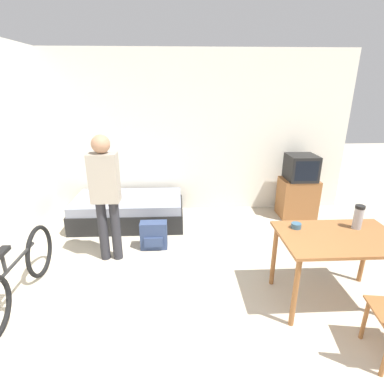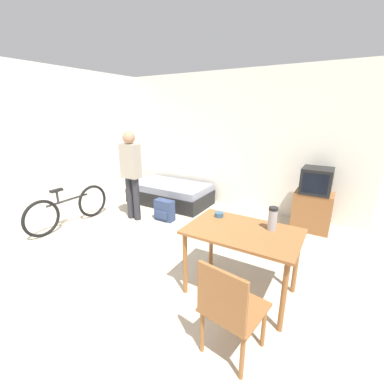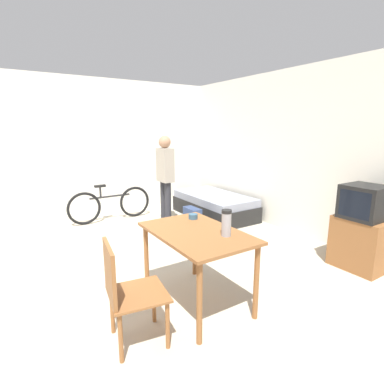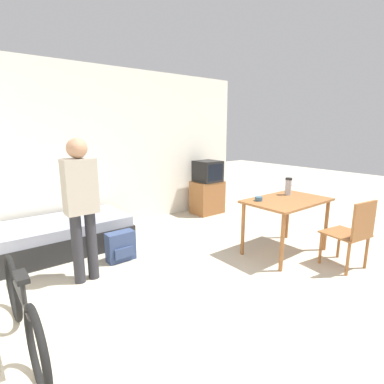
{
  "view_description": "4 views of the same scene",
  "coord_description": "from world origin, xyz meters",
  "px_view_note": "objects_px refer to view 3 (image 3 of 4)",
  "views": [
    {
      "loc": [
        -0.13,
        -1.14,
        2.16
      ],
      "look_at": [
        0.03,
        2.26,
        0.93
      ],
      "focal_mm": 28.0,
      "sensor_mm": 36.0,
      "label": 1
    },
    {
      "loc": [
        2.22,
        -0.97,
        1.95
      ],
      "look_at": [
        0.46,
        1.97,
        0.86
      ],
      "focal_mm": 24.0,
      "sensor_mm": 36.0,
      "label": 2
    },
    {
      "loc": [
        3.74,
        -0.15,
        1.75
      ],
      "look_at": [
        0.36,
        2.01,
        0.89
      ],
      "focal_mm": 28.0,
      "sensor_mm": 36.0,
      "label": 3
    },
    {
      "loc": [
        -2.04,
        -0.91,
        1.72
      ],
      "look_at": [
        0.46,
        2.24,
        0.85
      ],
      "focal_mm": 28.0,
      "sensor_mm": 36.0,
      "label": 4
    }
  ],
  "objects_px": {
    "bicycle": "(110,204)",
    "wooden_chair": "(125,289)",
    "dining_table": "(197,241)",
    "mate_bowl": "(193,216)",
    "backpack": "(192,219)",
    "daybed": "(214,205)",
    "person_standing": "(165,174)",
    "thermos_flask": "(226,222)",
    "tv": "(361,229)"
  },
  "relations": [
    {
      "from": "bicycle",
      "to": "wooden_chair",
      "type": "bearing_deg",
      "value": -15.61
    },
    {
      "from": "dining_table",
      "to": "mate_bowl",
      "type": "relative_size",
      "value": 11.49
    },
    {
      "from": "dining_table",
      "to": "bicycle",
      "type": "height_order",
      "value": "dining_table"
    },
    {
      "from": "backpack",
      "to": "wooden_chair",
      "type": "bearing_deg",
      "value": -43.24
    },
    {
      "from": "backpack",
      "to": "bicycle",
      "type": "bearing_deg",
      "value": -141.46
    },
    {
      "from": "bicycle",
      "to": "dining_table",
      "type": "bearing_deg",
      "value": -2.52
    },
    {
      "from": "daybed",
      "to": "backpack",
      "type": "xyz_separation_m",
      "value": [
        0.46,
        -0.83,
        -0.03
      ]
    },
    {
      "from": "person_standing",
      "to": "mate_bowl",
      "type": "bearing_deg",
      "value": -19.72
    },
    {
      "from": "thermos_flask",
      "to": "bicycle",
      "type": "bearing_deg",
      "value": -179.66
    },
    {
      "from": "mate_bowl",
      "to": "backpack",
      "type": "distance_m",
      "value": 1.93
    },
    {
      "from": "dining_table",
      "to": "daybed",
      "type": "bearing_deg",
      "value": 139.94
    },
    {
      "from": "backpack",
      "to": "daybed",
      "type": "bearing_deg",
      "value": 119.33
    },
    {
      "from": "daybed",
      "to": "person_standing",
      "type": "relative_size",
      "value": 1.08
    },
    {
      "from": "bicycle",
      "to": "person_standing",
      "type": "distance_m",
      "value": 1.27
    },
    {
      "from": "bicycle",
      "to": "thermos_flask",
      "type": "bearing_deg",
      "value": 0.34
    },
    {
      "from": "person_standing",
      "to": "daybed",
      "type": "bearing_deg",
      "value": 86.11
    },
    {
      "from": "dining_table",
      "to": "wooden_chair",
      "type": "xyz_separation_m",
      "value": [
        0.2,
        -0.81,
        -0.17
      ]
    },
    {
      "from": "daybed",
      "to": "wooden_chair",
      "type": "relative_size",
      "value": 1.98
    },
    {
      "from": "daybed",
      "to": "person_standing",
      "type": "xyz_separation_m",
      "value": [
        -0.07,
        -1.06,
        0.72
      ]
    },
    {
      "from": "daybed",
      "to": "dining_table",
      "type": "distance_m",
      "value": 3.14
    },
    {
      "from": "dining_table",
      "to": "person_standing",
      "type": "height_order",
      "value": "person_standing"
    },
    {
      "from": "tv",
      "to": "bicycle",
      "type": "distance_m",
      "value": 4.19
    },
    {
      "from": "dining_table",
      "to": "thermos_flask",
      "type": "distance_m",
      "value": 0.38
    },
    {
      "from": "daybed",
      "to": "bicycle",
      "type": "distance_m",
      "value": 2.04
    },
    {
      "from": "daybed",
      "to": "tv",
      "type": "bearing_deg",
      "value": 3.17
    },
    {
      "from": "daybed",
      "to": "dining_table",
      "type": "relative_size",
      "value": 1.51
    },
    {
      "from": "tv",
      "to": "wooden_chair",
      "type": "distance_m",
      "value": 2.98
    },
    {
      "from": "thermos_flask",
      "to": "backpack",
      "type": "distance_m",
      "value": 2.5
    },
    {
      "from": "tv",
      "to": "thermos_flask",
      "type": "relative_size",
      "value": 4.27
    },
    {
      "from": "dining_table",
      "to": "mate_bowl",
      "type": "height_order",
      "value": "mate_bowl"
    },
    {
      "from": "tv",
      "to": "dining_table",
      "type": "bearing_deg",
      "value": -102.03
    },
    {
      "from": "tv",
      "to": "mate_bowl",
      "type": "bearing_deg",
      "value": -112.77
    },
    {
      "from": "wooden_chair",
      "to": "mate_bowl",
      "type": "distance_m",
      "value": 1.19
    },
    {
      "from": "tv",
      "to": "bicycle",
      "type": "relative_size",
      "value": 0.67
    },
    {
      "from": "wooden_chair",
      "to": "daybed",
      "type": "bearing_deg",
      "value": 132.49
    },
    {
      "from": "wooden_chair",
      "to": "thermos_flask",
      "type": "xyz_separation_m",
      "value": [
        0.06,
        0.97,
        0.41
      ]
    },
    {
      "from": "thermos_flask",
      "to": "wooden_chair",
      "type": "bearing_deg",
      "value": -93.25
    },
    {
      "from": "person_standing",
      "to": "backpack",
      "type": "distance_m",
      "value": 0.95
    },
    {
      "from": "wooden_chair",
      "to": "person_standing",
      "type": "relative_size",
      "value": 0.55
    },
    {
      "from": "tv",
      "to": "backpack",
      "type": "height_order",
      "value": "tv"
    },
    {
      "from": "tv",
      "to": "person_standing",
      "type": "xyz_separation_m",
      "value": [
        -2.91,
        -1.22,
        0.43
      ]
    },
    {
      "from": "dining_table",
      "to": "thermos_flask",
      "type": "relative_size",
      "value": 4.6
    },
    {
      "from": "dining_table",
      "to": "person_standing",
      "type": "xyz_separation_m",
      "value": [
        -2.45,
        0.94,
        0.27
      ]
    },
    {
      "from": "dining_table",
      "to": "thermos_flask",
      "type": "xyz_separation_m",
      "value": [
        0.25,
        0.16,
        0.24
      ]
    },
    {
      "from": "dining_table",
      "to": "thermos_flask",
      "type": "height_order",
      "value": "thermos_flask"
    },
    {
      "from": "daybed",
      "to": "thermos_flask",
      "type": "distance_m",
      "value": 3.28
    },
    {
      "from": "daybed",
      "to": "backpack",
      "type": "bearing_deg",
      "value": -60.67
    },
    {
      "from": "thermos_flask",
      "to": "backpack",
      "type": "height_order",
      "value": "thermos_flask"
    },
    {
      "from": "tv",
      "to": "mate_bowl",
      "type": "xyz_separation_m",
      "value": [
        -0.82,
        -1.96,
        0.28
      ]
    },
    {
      "from": "backpack",
      "to": "person_standing",
      "type": "bearing_deg",
      "value": -156.47
    }
  ]
}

